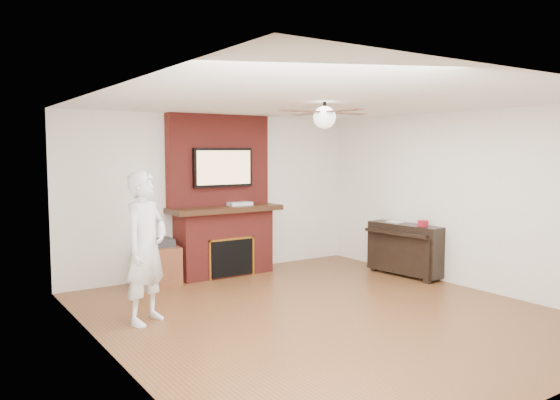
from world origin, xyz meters
TOP-DOWN VIEW (x-y plane):
  - room_shell at (0.00, 0.00)m, footprint 5.36×5.86m
  - fireplace at (0.00, 2.55)m, footprint 1.78×0.64m
  - tv at (0.00, 2.50)m, footprint 1.00×0.08m
  - ceiling_fan at (-0.00, 0.00)m, footprint 1.21×1.21m
  - person at (-1.86, 0.85)m, footprint 0.75×0.69m
  - side_table at (-1.10, 2.48)m, footprint 0.63×0.63m
  - piano at (2.30, 0.86)m, footprint 0.59×1.27m
  - cable_box at (0.26, 2.45)m, footprint 0.37×0.22m
  - candle_orange at (-0.17, 2.36)m, footprint 0.07×0.07m
  - candle_green at (0.04, 2.39)m, footprint 0.07×0.07m
  - candle_cream at (0.10, 2.34)m, footprint 0.07×0.07m
  - candle_blue at (0.13, 2.36)m, footprint 0.05×0.05m

SIDE VIEW (x-z plane):
  - candle_blue at x=0.13m, z-range 0.00..0.08m
  - candle_green at x=0.04m, z-range 0.00..0.08m
  - candle_orange at x=-0.17m, z-range 0.00..0.11m
  - candle_cream at x=0.10m, z-range 0.00..0.11m
  - side_table at x=-1.10m, z-range -0.03..0.64m
  - piano at x=2.30m, z-range -0.02..0.88m
  - person at x=-1.86m, z-range 0.00..1.71m
  - fireplace at x=0.00m, z-range -0.25..2.25m
  - cable_box at x=0.26m, z-range 1.08..1.13m
  - room_shell at x=0.00m, z-range -0.18..2.68m
  - tv at x=0.00m, z-range 1.38..1.98m
  - ceiling_fan at x=0.00m, z-range 2.18..2.49m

